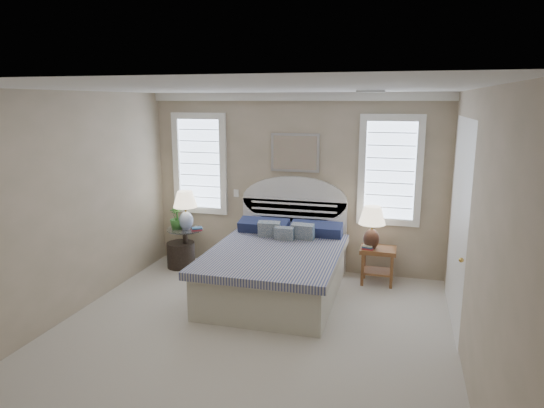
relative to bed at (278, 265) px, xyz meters
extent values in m
cube|color=beige|center=(0.00, -1.46, -0.39)|extent=(4.50, 5.00, 0.01)
cube|color=silver|center=(0.00, -1.46, 2.31)|extent=(4.50, 5.00, 0.01)
cube|color=tan|center=(0.00, 1.04, 0.96)|extent=(4.50, 0.02, 2.70)
cube|color=tan|center=(-2.25, -1.46, 0.96)|extent=(0.02, 5.00, 2.70)
cube|color=tan|center=(2.25, -1.46, 0.96)|extent=(0.02, 5.00, 2.70)
cube|color=white|center=(0.00, 1.00, 2.25)|extent=(4.50, 0.08, 0.12)
cube|color=#B2B2B2|center=(1.20, -0.66, 2.29)|extent=(0.30, 0.20, 0.02)
cube|color=white|center=(-0.95, 1.03, 0.76)|extent=(0.08, 0.01, 0.12)
cube|color=silver|center=(-1.55, 1.02, 1.21)|extent=(0.90, 0.06, 1.60)
cube|color=silver|center=(1.40, 1.02, 1.21)|extent=(0.90, 0.06, 1.60)
cube|color=silver|center=(0.00, 1.00, 1.43)|extent=(0.74, 0.04, 0.58)
cube|color=white|center=(2.23, -0.26, 0.81)|extent=(0.02, 1.80, 2.40)
cube|color=#BAB6A4|center=(0.00, -0.13, -0.11)|extent=(1.60, 2.10, 0.55)
cube|color=navy|center=(0.00, -0.18, 0.20)|extent=(1.72, 2.15, 0.10)
cube|color=silver|center=(0.00, 0.98, 0.16)|extent=(1.62, 0.08, 1.10)
cube|color=#1D284A|center=(-0.40, 0.70, 0.34)|extent=(0.75, 0.31, 0.23)
cube|color=#1D284A|center=(0.40, 0.70, 0.34)|extent=(0.75, 0.31, 0.23)
cube|color=#2E4A69|center=(-0.25, 0.47, 0.32)|extent=(0.33, 0.20, 0.34)
cube|color=#2E4A69|center=(0.25, 0.47, 0.32)|extent=(0.33, 0.20, 0.34)
cube|color=#2E4A69|center=(0.00, 0.37, 0.30)|extent=(0.28, 0.14, 0.29)
cylinder|color=black|center=(-1.65, 0.59, -0.37)|extent=(0.32, 0.32, 0.03)
cylinder|color=black|center=(-1.65, 0.59, -0.09)|extent=(0.08, 0.08, 0.60)
cylinder|color=silver|center=(-1.65, 0.59, 0.23)|extent=(0.56, 0.56, 0.02)
cube|color=brown|center=(1.30, 0.69, 0.11)|extent=(0.50, 0.40, 0.06)
cube|color=brown|center=(1.30, 0.69, -0.21)|extent=(0.44, 0.34, 0.03)
cube|color=brown|center=(1.10, 0.54, -0.15)|extent=(0.04, 0.04, 0.47)
cube|color=brown|center=(1.10, 0.84, -0.15)|extent=(0.04, 0.04, 0.47)
cube|color=brown|center=(1.50, 0.54, -0.15)|extent=(0.04, 0.04, 0.47)
cube|color=brown|center=(1.50, 0.84, -0.15)|extent=(0.04, 0.04, 0.47)
cylinder|color=black|center=(-1.74, 0.59, -0.19)|extent=(0.44, 0.44, 0.40)
cylinder|color=silver|center=(-1.62, 0.59, 0.26)|extent=(0.13, 0.13, 0.03)
ellipsoid|color=silver|center=(-1.62, 0.59, 0.38)|extent=(0.24, 0.24, 0.28)
cylinder|color=gold|center=(-1.62, 0.59, 0.55)|extent=(0.03, 0.03, 0.10)
cylinder|color=black|center=(1.20, 0.65, 0.16)|extent=(0.16, 0.16, 0.03)
ellipsoid|color=black|center=(1.20, 0.65, 0.28)|extent=(0.30, 0.30, 0.29)
cylinder|color=gold|center=(1.20, 0.65, 0.46)|extent=(0.04, 0.04, 0.10)
imported|color=#306528|center=(-1.76, 0.55, 0.43)|extent=(0.24, 0.24, 0.38)
cube|color=#A22834|center=(-1.43, 0.56, 0.26)|extent=(0.20, 0.18, 0.02)
cube|color=navy|center=(-1.43, 0.56, 0.28)|extent=(0.19, 0.17, 0.02)
cube|color=#A22834|center=(1.16, 0.59, 0.15)|extent=(0.17, 0.14, 0.02)
cube|color=navy|center=(1.16, 0.59, 0.18)|extent=(0.16, 0.13, 0.02)
cube|color=#F2EDC7|center=(1.16, 0.59, 0.20)|extent=(0.15, 0.12, 0.02)
camera|label=1|loc=(1.58, -6.08, 2.20)|focal=32.00mm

